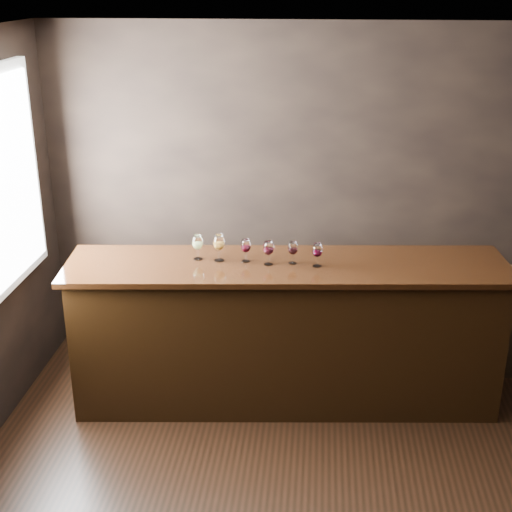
# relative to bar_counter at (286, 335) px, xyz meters

# --- Properties ---
(room_shell) EXTENTS (5.02, 4.52, 2.81)m
(room_shell) POSITION_rel_bar_counter_xyz_m (0.20, -1.27, 1.26)
(room_shell) COLOR black
(room_shell) RESTS_ON ground
(bar_counter) EXTENTS (3.20, 0.96, 1.10)m
(bar_counter) POSITION_rel_bar_counter_xyz_m (0.00, 0.00, 0.00)
(bar_counter) COLOR black
(bar_counter) RESTS_ON ground
(bar_top) EXTENTS (3.31, 1.04, 0.04)m
(bar_top) POSITION_rel_bar_counter_xyz_m (0.00, 0.00, 0.57)
(bar_top) COLOR black
(bar_top) RESTS_ON bar_counter
(back_bar_shelf) EXTENTS (2.39, 0.40, 0.86)m
(back_bar_shelf) POSITION_rel_bar_counter_xyz_m (1.07, 0.65, -0.12)
(back_bar_shelf) COLOR black
(back_bar_shelf) RESTS_ON ground
(glass_white) EXTENTS (0.08, 0.08, 0.19)m
(glass_white) POSITION_rel_bar_counter_xyz_m (-0.66, 0.03, 0.72)
(glass_white) COLOR white
(glass_white) RESTS_ON bar_top
(glass_amber) EXTENTS (0.09, 0.09, 0.21)m
(glass_amber) POSITION_rel_bar_counter_xyz_m (-0.50, 0.01, 0.73)
(glass_amber) COLOR white
(glass_amber) RESTS_ON bar_top
(glass_red_a) EXTENTS (0.07, 0.07, 0.18)m
(glass_red_a) POSITION_rel_bar_counter_xyz_m (-0.31, 0.01, 0.71)
(glass_red_a) COLOR white
(glass_red_a) RESTS_ON bar_top
(glass_red_b) EXTENTS (0.08, 0.08, 0.18)m
(glass_red_b) POSITION_rel_bar_counter_xyz_m (-0.13, -0.03, 0.72)
(glass_red_b) COLOR white
(glass_red_b) RESTS_ON bar_top
(glass_red_c) EXTENTS (0.07, 0.07, 0.17)m
(glass_red_c) POSITION_rel_bar_counter_xyz_m (0.04, 0.00, 0.71)
(glass_red_c) COLOR white
(glass_red_c) RESTS_ON bar_top
(glass_red_d) EXTENTS (0.08, 0.08, 0.18)m
(glass_red_d) POSITION_rel_bar_counter_xyz_m (0.22, -0.03, 0.71)
(glass_red_d) COLOR white
(glass_red_d) RESTS_ON bar_top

